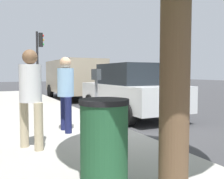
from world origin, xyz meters
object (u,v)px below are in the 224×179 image
at_px(parked_van_far, 74,77).
at_px(traffic_signal, 39,53).
at_px(trash_bin, 104,142).
at_px(pedestrian_at_meter, 66,89).
at_px(pedestrian_bystander, 31,91).
at_px(parking_meter, 96,85).
at_px(parked_sedan_near, 131,90).

xyz_separation_m(parked_van_far, traffic_signal, (0.58, 1.79, 1.32)).
height_order(parked_van_far, trash_bin, parked_van_far).
relative_size(pedestrian_at_meter, pedestrian_bystander, 0.97).
xyz_separation_m(parked_van_far, trash_bin, (-11.28, 3.09, -0.60)).
bearing_deg(parking_meter, parked_sedan_near, -47.65).
bearing_deg(parked_van_far, pedestrian_at_meter, 161.86).
height_order(parking_meter, traffic_signal, traffic_signal).
bearing_deg(pedestrian_at_meter, parked_van_far, 71.36).
distance_m(parked_sedan_near, parked_van_far, 6.50).
bearing_deg(parked_sedan_near, trash_bin, 147.20).
bearing_deg(pedestrian_bystander, pedestrian_at_meter, 17.28).
distance_m(pedestrian_bystander, traffic_signal, 10.29).
relative_size(traffic_signal, trash_bin, 3.56).
bearing_deg(pedestrian_at_meter, traffic_signal, 83.35).
distance_m(pedestrian_bystander, parked_van_far, 10.12).
relative_size(pedestrian_bystander, parked_sedan_near, 0.39).
distance_m(pedestrian_at_meter, parked_sedan_near, 3.37).
xyz_separation_m(pedestrian_bystander, trash_bin, (-1.84, -0.56, -0.49)).
height_order(pedestrian_at_meter, parked_van_far, parked_van_far).
bearing_deg(pedestrian_at_meter, parking_meter, 8.38).
height_order(pedestrian_at_meter, traffic_signal, traffic_signal).
bearing_deg(parking_meter, trash_bin, 159.62).
xyz_separation_m(pedestrian_bystander, parked_van_far, (9.44, -3.65, 0.11)).
height_order(parking_meter, pedestrian_at_meter, pedestrian_at_meter).
bearing_deg(pedestrian_bystander, parking_meter, 2.74).
bearing_deg(parked_van_far, trash_bin, 164.70).
bearing_deg(parked_van_far, parked_sedan_near, -180.00).
distance_m(pedestrian_bystander, parked_sedan_near, 4.70).
relative_size(pedestrian_bystander, parked_van_far, 0.33).
height_order(parked_sedan_near, trash_bin, parked_sedan_near).
relative_size(parking_meter, trash_bin, 1.40).
relative_size(parking_meter, pedestrian_at_meter, 0.85).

